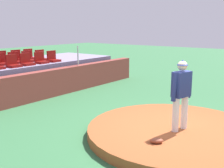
{
  "coord_description": "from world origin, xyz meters",
  "views": [
    {
      "loc": [
        -6.53,
        -2.87,
        2.83
      ],
      "look_at": [
        0.0,
        2.05,
        1.14
      ],
      "focal_mm": 45.31,
      "sensor_mm": 36.0,
      "label": 1
    }
  ],
  "objects": [
    {
      "name": "stadium_chair_18",
      "position": [
        0.69,
        8.79,
        1.37
      ],
      "size": [
        0.48,
        0.44,
        0.5
      ],
      "rotation": [
        0.0,
        0.0,
        3.14
      ],
      "color": "maroon",
      "rests_on": "bleacher_platform"
    },
    {
      "name": "stadium_chair_10",
      "position": [
        0.03,
        7.86,
        1.37
      ],
      "size": [
        0.48,
        0.44,
        0.5
      ],
      "rotation": [
        0.0,
        0.0,
        3.14
      ],
      "color": "maroon",
      "rests_on": "bleacher_platform"
    },
    {
      "name": "fence_post_right",
      "position": [
        2.54,
        5.86,
        1.53
      ],
      "size": [
        0.06,
        0.06,
        0.87
      ],
      "primitive_type": "cylinder",
      "color": "silver",
      "rests_on": "brick_barrier"
    },
    {
      "name": "stadium_chair_13",
      "position": [
        2.13,
        7.87,
        1.37
      ],
      "size": [
        0.48,
        0.44,
        0.5
      ],
      "rotation": [
        0.0,
        0.0,
        3.14
      ],
      "color": "maroon",
      "rests_on": "bleacher_platform"
    },
    {
      "name": "stadium_chair_5",
      "position": [
        1.42,
        7.02,
        1.37
      ],
      "size": [
        0.48,
        0.44,
        0.5
      ],
      "rotation": [
        0.0,
        0.0,
        3.14
      ],
      "color": "maroon",
      "rests_on": "bleacher_platform"
    },
    {
      "name": "stadium_chair_20",
      "position": [
        2.12,
        8.75,
        1.37
      ],
      "size": [
        0.48,
        0.44,
        0.5
      ],
      "rotation": [
        0.0,
        0.0,
        3.14
      ],
      "color": "maroon",
      "rests_on": "bleacher_platform"
    },
    {
      "name": "pitchers_mound",
      "position": [
        0.0,
        0.0,
        0.12
      ],
      "size": [
        4.55,
        4.55,
        0.24
      ],
      "primitive_type": "cylinder",
      "color": "#9F5029",
      "rests_on": "ground_plane"
    },
    {
      "name": "stadium_chair_12",
      "position": [
        1.39,
        7.88,
        1.37
      ],
      "size": [
        0.48,
        0.44,
        0.5
      ],
      "rotation": [
        0.0,
        0.0,
        3.14
      ],
      "color": "maroon",
      "rests_on": "bleacher_platform"
    },
    {
      "name": "stadium_chair_6",
      "position": [
        2.13,
        7.03,
        1.37
      ],
      "size": [
        0.48,
        0.44,
        0.5
      ],
      "rotation": [
        0.0,
        0.0,
        3.14
      ],
      "color": "maroon",
      "rests_on": "bleacher_platform"
    },
    {
      "name": "stadium_chair_19",
      "position": [
        1.42,
        8.74,
        1.37
      ],
      "size": [
        0.48,
        0.44,
        0.5
      ],
      "rotation": [
        0.0,
        0.0,
        3.14
      ],
      "color": "maroon",
      "rests_on": "bleacher_platform"
    },
    {
      "name": "fielding_glove",
      "position": [
        -1.17,
        -0.09,
        0.29
      ],
      "size": [
        0.34,
        0.36,
        0.11
      ],
      "primitive_type": "ellipsoid",
      "rotation": [
        0.0,
        0.0,
        5.37
      ],
      "color": "brown",
      "rests_on": "pitchers_mound"
    },
    {
      "name": "stadium_chair_4",
      "position": [
        0.67,
        7.02,
        1.37
      ],
      "size": [
        0.48,
        0.44,
        0.5
      ],
      "rotation": [
        0.0,
        0.0,
        3.14
      ],
      "color": "maroon",
      "rests_on": "bleacher_platform"
    },
    {
      "name": "stadium_chair_3",
      "position": [
        0.0,
        6.98,
        1.37
      ],
      "size": [
        0.48,
        0.44,
        0.5
      ],
      "rotation": [
        0.0,
        0.0,
        3.14
      ],
      "color": "maroon",
      "rests_on": "bleacher_platform"
    },
    {
      "name": "pitcher",
      "position": [
        -0.08,
        -0.15,
        1.28
      ],
      "size": [
        0.72,
        0.37,
        1.79
      ],
      "rotation": [
        0.0,
        0.0,
        -0.24
      ],
      "color": "white",
      "rests_on": "pitchers_mound"
    },
    {
      "name": "stadium_chair_11",
      "position": [
        0.71,
        7.9,
        1.37
      ],
      "size": [
        0.48,
        0.44,
        0.5
      ],
      "rotation": [
        0.0,
        0.0,
        3.14
      ],
      "color": "maroon",
      "rests_on": "bleacher_platform"
    },
    {
      "name": "brick_barrier",
      "position": [
        0.0,
        5.86,
        0.55
      ],
      "size": [
        12.73,
        0.4,
        1.1
      ],
      "primitive_type": "cube",
      "color": "brown",
      "rests_on": "ground_plane"
    },
    {
      "name": "ground_plane",
      "position": [
        0.0,
        0.0,
        0.0
      ],
      "size": [
        60.0,
        60.0,
        0.0
      ],
      "primitive_type": "plane",
      "color": "#356F42"
    }
  ]
}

